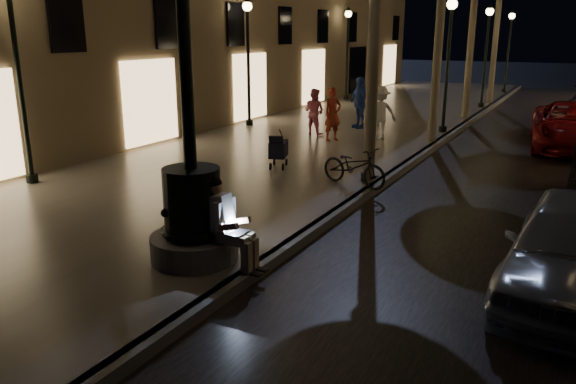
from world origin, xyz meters
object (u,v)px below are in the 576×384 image
Objects in this scene: stroller at (278,149)px; pedestrian_pink at (314,112)px; pedestrian_blue at (359,103)px; pedestrian_red at (333,114)px; lamp_curb_d at (509,41)px; lamp_left_c at (348,42)px; pedestrian_white at (380,113)px; lamp_left_b at (248,45)px; seated_man_laptop at (225,221)px; lamp_left_a at (16,54)px; lamp_curb_b at (449,46)px; fountain_lamppost at (192,198)px; car_front at (574,248)px; bicycle at (354,166)px; lamp_curb_c at (487,43)px; car_third at (574,126)px; lamp_curb_a at (371,54)px.

pedestrian_pink reaches higher than stroller.
pedestrian_pink is 2.24m from pedestrian_blue.
lamp_curb_d is at bearing 23.22° from pedestrian_red.
pedestrian_white is at bearing -62.26° from lamp_left_c.
pedestrian_blue is at bearing -88.70° from pedestrian_white.
stroller is 4.36m from pedestrian_red.
lamp_left_b reaches higher than pedestrian_pink.
lamp_left_a is at bearing 164.08° from seated_man_laptop.
pedestrian_pink is (-3.95, -2.71, -2.23)m from lamp_curb_b.
fountain_lamppost reaches higher than car_front.
lamp_curb_b and lamp_left_b have the same top height.
pedestrian_blue is 1.08× the size of bicycle.
lamp_curb_c is 9.63m from car_third.
bicycle is (2.93, -7.93, -0.49)m from pedestrian_blue.
lamp_curb_c and lamp_left_c have the same top height.
lamp_curb_b is at bearing 87.14° from fountain_lamppost.
lamp_curb_b is 10.70m from lamp_left_c.
lamp_curb_c reaches higher than pedestrian_white.
car_third is 3.08× the size of pedestrian_red.
pedestrian_red is 1.65m from pedestrian_white.
pedestrian_white is at bearing -166.95° from pedestrian_pink.
lamp_curb_d and lamp_left_b have the same top height.
lamp_curb_d is at bearing 48.41° from lamp_left_c.
pedestrian_white reaches higher than car_third.
lamp_curb_a is at bearing -115.67° from pedestrian_red.
lamp_curb_a reaches higher than pedestrian_red.
lamp_curb_d is 19.35m from lamp_left_b.
lamp_curb_b is at bearing 15.73° from lamp_left_b.
car_front is at bearing -107.31° from pedestrian_red.
lamp_curb_a reaches higher than pedestrian_white.
pedestrian_white is at bearing -5.18° from lamp_left_b.
pedestrian_white is (2.37, 0.21, 0.08)m from pedestrian_pink.
pedestrian_blue is (-7.33, -0.42, 0.40)m from car_third.
car_third is 2.84× the size of pedestrian_blue.
fountain_lamppost is 0.95× the size of car_third.
pedestrian_white is (-0.88, 11.50, -0.12)m from fountain_lamppost.
lamp_curb_a is 1.00× the size of lamp_curb_b.
lamp_left_a reaches higher than stroller.
lamp_curb_b reaches higher than car_third.
seated_man_laptop is 0.29× the size of lamp_curb_d.
pedestrian_blue is (-7.70, 11.51, 0.42)m from car_front.
lamp_curb_c reaches higher than pedestrian_pink.
pedestrian_pink is (-3.25, 11.29, -0.20)m from fountain_lamppost.
fountain_lamppost is 1.08× the size of lamp_curb_a.
stroller is at bearing 176.89° from lamp_curb_a.
fountain_lamppost is 1.08× the size of lamp_left_c.
seated_man_laptop is 0.29× the size of lamp_curb_b.
stroller is 0.53× the size of pedestrian_blue.
lamp_curb_c is at bearing 54.63° from lamp_left_b.
stroller is (4.55, -15.86, -2.53)m from lamp_left_c.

